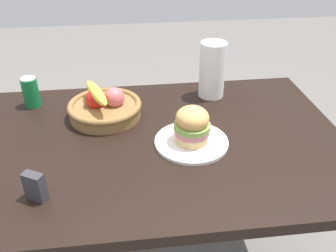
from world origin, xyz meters
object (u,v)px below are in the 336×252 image
Objects in this scene: paper_towel_roll at (212,70)px; napkin_holder at (35,187)px; sandwich at (192,125)px; plate at (191,142)px; soda_can at (31,92)px; fruit_basket at (105,107)px.

paper_towel_roll reaches higher than napkin_holder.
paper_towel_roll reaches higher than sandwich.
soda_can is at bearing 149.82° from plate.
plate is 2.91× the size of napkin_holder.
napkin_holder is (-0.49, -0.22, -0.03)m from sandwich.
sandwich is 0.39m from paper_towel_roll.
sandwich reaches higher than plate.
plate is 0.38m from fruit_basket.
sandwich is at bearing -112.82° from paper_towel_roll.
napkin_holder is (-0.64, -0.58, -0.07)m from paper_towel_roll.
plate is at bearing -36.55° from fruit_basket.
paper_towel_roll is at bearing 71.27° from napkin_holder.
plate is 0.90× the size of fruit_basket.
fruit_basket is at bearing 143.45° from plate.
soda_can reaches higher than plate.
fruit_basket is at bearing 97.01° from napkin_holder.
fruit_basket is 3.22× the size of napkin_holder.
sandwich is 0.71m from soda_can.
sandwich is at bearing -30.18° from soda_can.
sandwich is 0.54m from napkin_holder.
napkin_holder is at bearing -112.24° from fruit_basket.
fruit_basket is at bearing 143.45° from sandwich.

